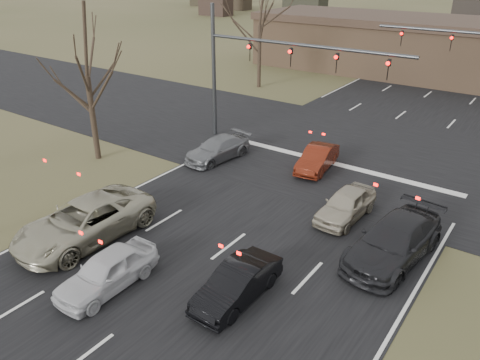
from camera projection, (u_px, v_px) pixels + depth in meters
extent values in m
plane|color=#414424|center=(178.00, 286.00, 16.27)|extent=(360.00, 360.00, 0.00)
cube|color=black|center=(351.00, 153.00, 27.33)|extent=(200.00, 14.00, 0.02)
cube|color=brown|center=(477.00, 56.00, 42.26)|extent=(42.00, 10.00, 4.60)
cylinder|color=#383A3D|center=(214.00, 73.00, 28.58)|extent=(0.24, 0.24, 8.00)
cylinder|color=#383A3D|center=(303.00, 45.00, 24.50)|extent=(12.00, 0.18, 0.18)
imported|color=black|center=(250.00, 52.00, 26.55)|extent=(0.16, 0.20, 1.00)
imported|color=black|center=(291.00, 57.00, 25.15)|extent=(0.16, 0.20, 1.00)
imported|color=black|center=(337.00, 63.00, 23.76)|extent=(0.16, 0.20, 1.00)
imported|color=black|center=(388.00, 70.00, 22.37)|extent=(0.16, 0.20, 1.00)
cylinder|color=#383A3D|center=(467.00, 32.00, 28.74)|extent=(11.00, 0.18, 0.18)
imported|color=black|center=(451.00, 43.00, 29.45)|extent=(0.16, 0.20, 1.00)
imported|color=black|center=(402.00, 38.00, 31.09)|extent=(0.16, 0.20, 1.00)
cylinder|color=black|center=(93.00, 119.00, 25.70)|extent=(0.32, 0.32, 4.68)
cylinder|color=black|center=(259.00, 57.00, 40.37)|extent=(0.32, 0.32, 5.23)
imported|color=#A7A287|center=(85.00, 221.00, 18.68)|extent=(2.82, 5.89, 1.62)
imported|color=silver|center=(107.00, 271.00, 15.96)|extent=(1.60, 3.87, 1.31)
imported|color=black|center=(237.00, 283.00, 15.41)|extent=(1.33, 3.73, 1.23)
imported|color=black|center=(394.00, 241.00, 17.45)|extent=(2.76, 5.48, 1.53)
imported|color=slate|center=(218.00, 149.00, 26.31)|extent=(2.24, 4.41, 1.22)
imported|color=#56190C|center=(317.00, 158.00, 25.02)|extent=(1.81, 3.91, 1.24)
imported|color=#B0A68E|center=(346.00, 204.00, 20.30)|extent=(1.69, 3.85, 1.29)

